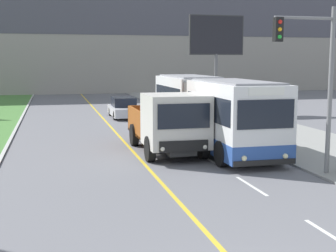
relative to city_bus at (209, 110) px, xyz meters
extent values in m
cube|color=silver|center=(-1.21, -12.46, -1.63)|extent=(0.12, 2.40, 0.01)
cube|color=silver|center=(-1.21, -7.86, -1.63)|extent=(0.12, 2.40, 0.01)
cube|color=silver|center=(-1.21, -3.26, -1.63)|extent=(0.12, 2.40, 0.01)
cube|color=silver|center=(-1.21, 1.34, -1.63)|extent=(0.12, 2.40, 0.01)
cube|color=silver|center=(-1.21, 5.94, -1.63)|extent=(0.12, 2.40, 0.01)
cube|color=silver|center=(-1.21, 10.54, -1.63)|extent=(0.12, 2.40, 0.01)
cube|color=silver|center=(-1.21, 15.14, -1.63)|extent=(0.12, 2.40, 0.01)
cube|color=gray|center=(-3.96, 40.15, 8.59)|extent=(80.00, 8.00, 20.44)
cube|color=#4C4C56|center=(-3.96, 36.13, 9.10)|extent=(80.00, 0.04, 7.15)
cube|color=white|center=(0.00, -3.36, 0.07)|extent=(2.49, 5.86, 2.86)
cube|color=#2D519E|center=(0.00, -3.36, -1.01)|extent=(2.51, 5.88, 0.70)
cube|color=black|center=(0.00, -3.36, 0.50)|extent=(2.51, 5.39, 1.00)
cube|color=gray|center=(0.00, -3.36, 1.54)|extent=(2.11, 5.27, 0.08)
cube|color=white|center=(0.00, 3.40, 0.07)|extent=(2.49, 5.86, 2.86)
cube|color=#2D519E|center=(0.00, 3.40, -1.01)|extent=(2.51, 5.88, 0.70)
cube|color=black|center=(0.00, 3.40, 0.50)|extent=(2.51, 5.39, 1.00)
cube|color=gray|center=(0.00, 3.40, 1.54)|extent=(2.11, 5.27, 0.08)
cube|color=#474747|center=(0.00, 0.02, 0.07)|extent=(2.29, 0.90, 2.63)
cube|color=black|center=(0.00, -6.31, 0.50)|extent=(2.19, 0.04, 1.05)
cube|color=black|center=(0.00, -6.32, -1.26)|extent=(2.44, 0.06, 0.20)
sphere|color=#F4EAB2|center=(-0.81, -6.33, -1.06)|extent=(0.20, 0.20, 0.20)
sphere|color=#F4EAB2|center=(0.81, -6.33, -1.06)|extent=(0.20, 0.20, 0.20)
cube|color=white|center=(0.00, -6.31, 1.32)|extent=(1.37, 0.04, 0.28)
cylinder|color=black|center=(-1.18, -5.00, -1.13)|extent=(0.28, 1.00, 1.00)
cylinder|color=black|center=(1.18, -5.00, -1.13)|extent=(0.28, 1.00, 1.00)
cylinder|color=black|center=(-1.18, -1.49, -1.13)|extent=(0.28, 1.00, 1.00)
cylinder|color=black|center=(1.18, -1.49, -1.13)|extent=(0.28, 1.00, 1.00)
cylinder|color=black|center=(-1.18, 3.98, -1.13)|extent=(0.28, 1.00, 1.00)
cylinder|color=black|center=(1.18, 3.98, -1.13)|extent=(0.28, 1.00, 1.00)
cube|color=black|center=(-2.53, -1.32, -1.19)|extent=(1.09, 6.33, 0.20)
cube|color=beige|center=(-2.53, -3.20, -0.02)|extent=(2.43, 2.56, 2.13)
cube|color=black|center=(-2.53, -4.50, 0.30)|extent=(2.07, 0.04, 0.96)
cube|color=black|center=(-2.53, -4.51, -0.87)|extent=(1.95, 0.06, 0.44)
sphere|color=silver|center=(-3.38, -4.52, -0.94)|extent=(0.18, 0.18, 0.18)
sphere|color=silver|center=(-1.68, -4.52, -0.94)|extent=(0.18, 0.18, 0.18)
cube|color=#994C19|center=(-2.53, 0.09, -1.03)|extent=(2.31, 3.52, 0.12)
cube|color=#994C19|center=(-3.63, 0.09, -0.47)|extent=(0.12, 3.52, 1.24)
cube|color=#994C19|center=(-1.43, 0.09, -0.47)|extent=(0.12, 3.52, 1.24)
cube|color=#994C19|center=(-2.53, -1.61, -0.47)|extent=(2.31, 0.12, 1.24)
cube|color=#994C19|center=(-2.53, 1.79, -0.47)|extent=(2.31, 0.12, 1.24)
cube|color=#994C19|center=(-2.53, -1.61, 0.27)|extent=(2.31, 0.12, 0.24)
cylinder|color=black|center=(-3.65, -3.46, -1.11)|extent=(0.30, 1.04, 1.04)
cylinder|color=black|center=(-1.41, -3.46, -1.11)|extent=(0.30, 1.04, 1.04)
cylinder|color=black|center=(-3.65, 0.26, -1.11)|extent=(0.30, 1.04, 1.04)
cylinder|color=black|center=(-1.41, 0.26, -1.11)|extent=(0.30, 1.04, 1.04)
cube|color=silver|center=(-2.46, 11.44, -1.14)|extent=(1.80, 4.30, 0.61)
cube|color=black|center=(-2.46, 11.55, -0.51)|extent=(1.53, 2.37, 0.65)
cylinder|color=black|center=(-3.27, 10.15, -1.32)|extent=(0.18, 0.62, 0.62)
cylinder|color=black|center=(-1.65, 10.15, -1.32)|extent=(0.18, 0.62, 0.62)
cylinder|color=black|center=(-3.27, 12.73, -1.32)|extent=(0.18, 0.62, 0.62)
cylinder|color=black|center=(-1.65, 12.73, -1.32)|extent=(0.18, 0.62, 0.62)
cylinder|color=slate|center=(2.00, -7.14, 1.29)|extent=(0.16, 0.16, 5.85)
cylinder|color=slate|center=(0.90, -7.14, 3.82)|extent=(2.20, 0.10, 0.10)
cube|color=black|center=(-0.06, -7.14, 3.42)|extent=(0.28, 0.24, 0.80)
sphere|color=red|center=(-0.06, -7.27, 3.66)|extent=(0.14, 0.14, 0.14)
sphere|color=orange|center=(-0.06, -7.27, 3.42)|extent=(0.14, 0.14, 0.14)
sphere|color=green|center=(-0.06, -7.27, 3.18)|extent=(0.14, 0.14, 0.14)
cylinder|color=#59595B|center=(4.77, 12.28, 0.64)|extent=(0.24, 0.24, 4.54)
cube|color=#333333|center=(4.77, 12.28, 4.31)|extent=(4.26, 0.20, 2.96)
cube|color=black|center=(4.77, 12.17, 4.31)|extent=(4.10, 0.02, 2.80)
cylinder|color=gray|center=(2.71, -2.62, -1.34)|extent=(0.97, 0.97, 0.43)
sphere|color=#518442|center=(2.71, -2.62, -0.86)|extent=(0.77, 0.77, 0.77)
cylinder|color=gray|center=(2.74, 2.48, -1.33)|extent=(1.04, 1.04, 0.45)
sphere|color=#518442|center=(2.74, 2.48, -0.82)|extent=(0.83, 0.83, 0.83)
cylinder|color=gray|center=(2.71, 7.59, -1.32)|extent=(1.01, 1.01, 0.47)
sphere|color=#518442|center=(2.71, 7.59, -0.80)|extent=(0.81, 0.81, 0.81)
camera|label=1|loc=(-7.40, -21.55, 2.40)|focal=50.00mm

